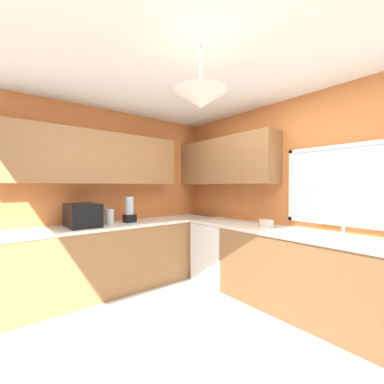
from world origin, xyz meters
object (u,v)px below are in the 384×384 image
Objects in this scene: bowl at (266,223)px; blender_appliance at (129,211)px; microwave at (83,215)px; sink_assembly at (337,236)px; kettle at (110,217)px; dishwasher at (218,252)px.

blender_appliance is at bearing -142.00° from bowl.
microwave is 0.71× the size of sink_assembly.
sink_assembly is 0.81m from bowl.
kettle is 0.56× the size of blender_appliance.
bowl is (0.81, 0.03, 0.52)m from dishwasher.
sink_assembly is at bearing 0.41° from bowl.
microwave is 2.75× the size of bowl.
dishwasher is 1.69m from sink_assembly.
bowl is at bearing 38.00° from blender_appliance.
dishwasher is 4.27× the size of kettle.
microwave reaches higher than kettle.
blender_appliance is (-0.00, 0.63, 0.02)m from microwave.
kettle is 0.30× the size of sink_assembly.
microwave is at bearing -90.00° from blender_appliance.
sink_assembly is (1.62, 0.04, 0.49)m from dishwasher.
bowl is 1.87m from blender_appliance.
bowl is (-0.81, -0.01, 0.04)m from sink_assembly.
dishwasher is at bearing -177.88° from bowl.
microwave is 2.90m from sink_assembly.
dishwasher is 4.93× the size of bowl.
microwave reaches higher than bowl.
blender_appliance reaches higher than dishwasher.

